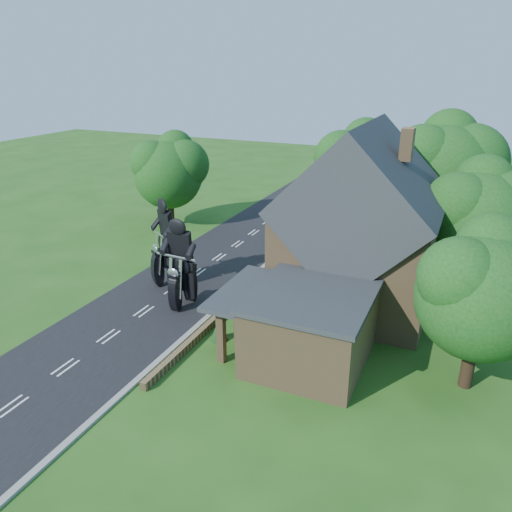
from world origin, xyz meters
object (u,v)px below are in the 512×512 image
at_px(annex, 308,326).
at_px(motorcycle_follow, 169,271).
at_px(garden_wall, 251,287).
at_px(house, 360,231).
at_px(motorcycle_lead, 183,294).

relative_size(annex, motorcycle_follow, 3.95).
bearing_deg(annex, garden_wall, 133.84).
xyz_separation_m(house, motorcycle_follow, (-11.23, -2.18, -3.51)).
xyz_separation_m(annex, motorcycle_lead, (-8.18, 2.29, -0.98)).
height_order(house, motorcycle_follow, house).
xyz_separation_m(garden_wall, house, (6.19, 1.00, 4.14)).
relative_size(house, motorcycle_follow, 5.74).
xyz_separation_m(house, annex, (-0.62, -6.80, -2.58)).
height_order(annex, motorcycle_follow, annex).
distance_m(garden_wall, annex, 8.19).
bearing_deg(motorcycle_lead, house, -149.47).
height_order(garden_wall, annex, annex).
distance_m(motorcycle_lead, motorcycle_follow, 3.37).
bearing_deg(motorcycle_follow, garden_wall, -134.60).
bearing_deg(motorcycle_lead, garden_wall, -123.20).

